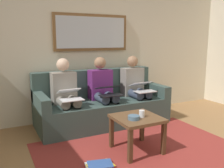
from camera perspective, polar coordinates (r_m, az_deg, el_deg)
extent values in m
cube|color=beige|center=(4.53, -5.18, 8.71)|extent=(6.00, 0.12, 2.60)
cube|color=maroon|center=(3.29, 6.90, -15.33)|extent=(2.60, 1.80, 0.01)
cube|color=#384C47|center=(4.20, -2.16, -6.49)|extent=(2.20, 0.90, 0.42)
cube|color=#384C47|center=(4.41, -4.09, 0.31)|extent=(2.20, 0.20, 0.48)
cube|color=#384C47|center=(4.63, 9.48, -1.07)|extent=(0.14, 0.90, 0.20)
cube|color=#384C47|center=(3.82, -16.40, -3.80)|extent=(0.14, 0.90, 0.20)
cube|color=brown|center=(4.44, -4.80, 11.91)|extent=(1.39, 0.04, 0.64)
cube|color=#B2B7BC|center=(4.42, -4.67, 11.92)|extent=(1.29, 0.01, 0.54)
cube|color=brown|center=(3.15, 5.88, -7.99)|extent=(0.57, 0.57, 0.04)
cube|color=#4C331E|center=(3.18, 12.00, -12.42)|extent=(0.05, 0.05, 0.42)
cube|color=#4C331E|center=(2.92, 4.29, -14.33)|extent=(0.05, 0.05, 0.42)
cube|color=#4C331E|center=(3.54, 7.04, -9.84)|extent=(0.05, 0.05, 0.42)
cube|color=#4C331E|center=(3.31, -0.11, -11.22)|extent=(0.05, 0.05, 0.42)
cylinder|color=silver|center=(3.12, 6.93, -6.92)|extent=(0.07, 0.07, 0.09)
cylinder|color=slate|center=(3.03, 5.10, -7.81)|extent=(0.15, 0.15, 0.05)
cube|color=gray|center=(4.47, 4.74, 0.58)|extent=(0.38, 0.22, 0.50)
sphere|color=#997051|center=(4.43, 4.81, 5.31)|extent=(0.20, 0.20, 0.20)
cylinder|color=#384256|center=(4.38, 7.14, -2.07)|extent=(0.14, 0.42, 0.14)
cylinder|color=#384256|center=(4.29, 5.14, -2.31)|extent=(0.14, 0.42, 0.14)
cylinder|color=#384256|center=(4.29, 8.62, -6.26)|extent=(0.11, 0.11, 0.42)
cylinder|color=#384256|center=(4.19, 6.60, -6.61)|extent=(0.11, 0.11, 0.42)
cube|color=silver|center=(4.15, 7.74, -1.72)|extent=(0.35, 0.22, 0.01)
cube|color=silver|center=(4.25, 6.65, 0.06)|extent=(0.35, 0.21, 0.09)
cube|color=#A5C6EA|center=(4.24, 6.68, 0.10)|extent=(0.32, 0.18, 0.07)
cube|color=#66236B|center=(4.18, -2.77, -0.09)|extent=(0.38, 0.22, 0.50)
sphere|color=#997051|center=(4.13, -2.82, 4.97)|extent=(0.20, 0.20, 0.20)
cylinder|color=#384256|center=(4.07, -0.39, -2.96)|extent=(0.14, 0.42, 0.14)
cylinder|color=#384256|center=(4.00, -2.70, -3.22)|extent=(0.14, 0.42, 0.14)
cylinder|color=#384256|center=(3.96, 0.98, -7.52)|extent=(0.11, 0.11, 0.42)
cylinder|color=#384256|center=(3.89, -1.40, -7.89)|extent=(0.11, 0.11, 0.42)
cube|color=black|center=(3.83, -0.20, -2.64)|extent=(0.36, 0.21, 0.01)
cube|color=black|center=(3.92, -1.06, -0.76)|extent=(0.36, 0.20, 0.07)
cube|color=#A5C6EA|center=(3.92, -1.03, -0.72)|extent=(0.32, 0.17, 0.05)
cube|color=gray|center=(3.97, -11.24, -0.84)|extent=(0.38, 0.22, 0.50)
sphere|color=beige|center=(3.92, -11.43, 4.48)|extent=(0.20, 0.20, 0.20)
cylinder|color=gray|center=(3.84, -9.00, -3.91)|extent=(0.14, 0.42, 0.14)
cylinder|color=gray|center=(3.79, -11.60, -4.18)|extent=(0.14, 0.42, 0.14)
cylinder|color=gray|center=(3.73, -7.88, -8.81)|extent=(0.11, 0.11, 0.42)
cylinder|color=gray|center=(3.68, -10.57, -9.16)|extent=(0.11, 0.11, 0.42)
cube|color=white|center=(3.60, -9.38, -3.63)|extent=(0.32, 0.21, 0.01)
cube|color=white|center=(3.71, -10.11, -1.59)|extent=(0.32, 0.20, 0.10)
cube|color=#A5C6EA|center=(3.71, -10.10, -1.54)|extent=(0.29, 0.17, 0.08)
cube|color=red|center=(2.91, -2.63, -18.76)|extent=(0.28, 0.20, 0.01)
cube|color=white|center=(2.92, -3.32, -18.47)|extent=(0.32, 0.25, 0.01)
cube|color=yellow|center=(2.90, -2.66, -18.48)|extent=(0.30, 0.22, 0.01)
cube|color=#33569E|center=(2.90, -2.82, -18.21)|extent=(0.32, 0.26, 0.01)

